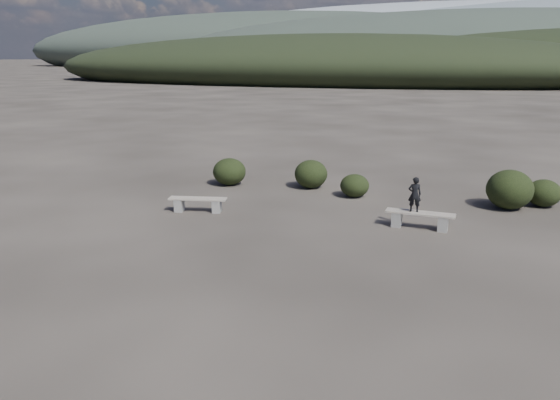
% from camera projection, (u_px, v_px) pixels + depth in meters
% --- Properties ---
extents(ground, '(1200.00, 1200.00, 0.00)m').
position_uv_depth(ground, '(221.00, 290.00, 11.50)').
color(ground, '#292420').
rests_on(ground, ground).
extents(bench_left, '(1.86, 0.82, 0.46)m').
position_uv_depth(bench_left, '(198.00, 203.00, 17.20)').
color(bench_left, slate).
rests_on(bench_left, ground).
extents(bench_right, '(1.94, 0.42, 0.48)m').
position_uv_depth(bench_right, '(420.00, 219.00, 15.53)').
color(bench_right, slate).
rests_on(bench_right, ground).
extents(seated_person, '(0.42, 0.32, 1.01)m').
position_uv_depth(seated_person, '(415.00, 194.00, 15.42)').
color(seated_person, black).
rests_on(seated_person, bench_right).
extents(shrub_a, '(1.25, 1.25, 1.03)m').
position_uv_depth(shrub_a, '(229.00, 172.00, 20.76)').
color(shrub_a, black).
rests_on(shrub_a, ground).
extents(shrub_b, '(1.23, 1.23, 1.05)m').
position_uv_depth(shrub_b, '(311.00, 174.00, 20.28)').
color(shrub_b, black).
rests_on(shrub_b, ground).
extents(shrub_c, '(1.01, 1.01, 0.80)m').
position_uv_depth(shrub_c, '(355.00, 186.00, 19.00)').
color(shrub_c, black).
rests_on(shrub_c, ground).
extents(shrub_d, '(1.45, 1.45, 1.27)m').
position_uv_depth(shrub_d, '(510.00, 189.00, 17.47)').
color(shrub_d, black).
rests_on(shrub_d, ground).
extents(shrub_e, '(1.08, 1.08, 0.90)m').
position_uv_depth(shrub_e, '(544.00, 193.00, 17.78)').
color(shrub_e, black).
rests_on(shrub_e, ground).
extents(mountain_ridges, '(500.00, 400.00, 56.00)m').
position_uv_depth(mountain_ridges, '(466.00, 45.00, 318.86)').
color(mountain_ridges, black).
rests_on(mountain_ridges, ground).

